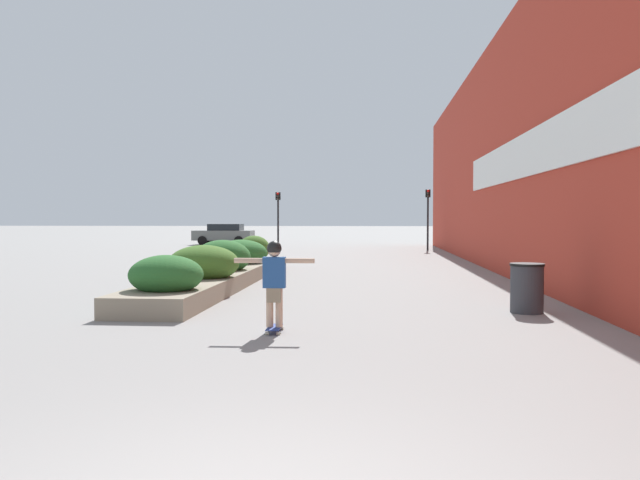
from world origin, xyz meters
name	(u,v)px	position (x,y,z in m)	size (l,w,h in m)	color
building_wall_right	(502,154)	(5.26, 18.53, 4.08)	(0.67, 42.70, 8.17)	#B23323
planter_box	(222,267)	(-3.41, 13.53, 0.50)	(1.84, 12.77, 1.26)	gray
skateboard	(274,328)	(-0.82, 6.40, 0.07)	(0.26, 0.65, 0.09)	navy
skateboarder	(274,275)	(-0.82, 6.40, 0.94)	(1.31, 0.24, 1.40)	tan
trash_bin	(527,288)	(3.80, 8.91, 0.49)	(0.66, 0.66, 0.97)	#38383D
car_leftmost	(546,235)	(11.89, 37.36, 0.81)	(4.61, 1.92, 1.52)	maroon
car_center_left	(224,234)	(-9.65, 39.70, 0.78)	(4.14, 1.97, 1.47)	slate
traffic_light_left	(278,211)	(-4.77, 32.89, 2.32)	(0.28, 0.30, 3.40)	black
traffic_light_right	(428,209)	(3.99, 32.93, 2.40)	(0.28, 0.30, 3.53)	black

